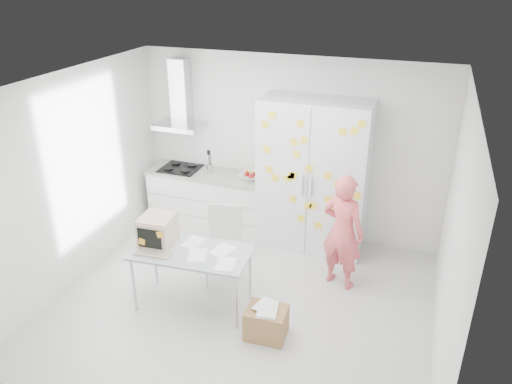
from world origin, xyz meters
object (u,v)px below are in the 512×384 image
(chair, at_px, (224,240))
(cardboard_box, at_px, (266,322))
(desk, at_px, (170,240))
(person, at_px, (343,232))

(chair, height_order, cardboard_box, chair)
(cardboard_box, bearing_deg, desk, 168.14)
(chair, bearing_deg, person, 2.66)
(chair, relative_size, cardboard_box, 2.22)
(desk, height_order, chair, desk)
(desk, relative_size, cardboard_box, 3.11)
(cardboard_box, bearing_deg, person, 65.69)
(desk, xyz_separation_m, chair, (0.43, 0.62, -0.26))
(person, height_order, desk, person)
(person, relative_size, chair, 1.50)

